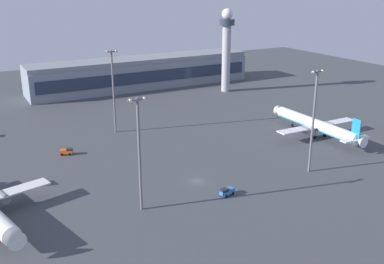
{
  "coord_description": "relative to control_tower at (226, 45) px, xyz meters",
  "views": [
    {
      "loc": [
        -59.39,
        -104.31,
        55.93
      ],
      "look_at": [
        14.9,
        29.83,
        4.0
      ],
      "focal_mm": 41.78,
      "sensor_mm": 36.0,
      "label": 1
    }
  ],
  "objects": [
    {
      "name": "baggage_tractor",
      "position": [
        -66.86,
        -103.54,
        -23.44
      ],
      "size": [
        4.48,
        2.87,
        2.25
      ],
      "rotation": [
        0.0,
        0.0,
        1.81
      ],
      "color": "#3372BF",
      "rests_on": "ground"
    },
    {
      "name": "control_tower",
      "position": [
        0.0,
        0.0,
        0.0
      ],
      "size": [
        8.0,
        8.0,
        42.88
      ],
      "color": "#A8A8B2",
      "rests_on": "ground"
    },
    {
      "name": "apron_light_east",
      "position": [
        -74.94,
        -36.85,
        -6.76
      ],
      "size": [
        4.8,
        0.9,
        31.89
      ],
      "color": "slate",
      "rests_on": "ground"
    },
    {
      "name": "terminal_building",
      "position": [
        -34.97,
        30.89,
        -16.53
      ],
      "size": [
        123.26,
        22.4,
        16.4
      ],
      "color": "gray",
      "rests_on": "ground"
    },
    {
      "name": "apron_light_central",
      "position": [
        -90.45,
        -99.51,
        -7.82
      ],
      "size": [
        4.8,
        0.9,
        29.82
      ],
      "color": "slate",
      "rests_on": "ground"
    },
    {
      "name": "airplane_terminal_side",
      "position": [
        -10.19,
        -78.41,
        -20.18
      ],
      "size": [
        35.53,
        45.73,
        11.76
      ],
      "rotation": [
        0.0,
        0.0,
        -0.01
      ],
      "color": "white",
      "rests_on": "ground"
    },
    {
      "name": "ground_plane",
      "position": [
        -69.51,
        -91.48,
        -24.62
      ],
      "size": [
        416.0,
        416.0,
        0.0
      ],
      "primitive_type": "plane",
      "color": "#424449"
    },
    {
      "name": "maintenance_van",
      "position": [
        -97.7,
        -51.72,
        -23.44
      ],
      "size": [
        4.58,
        3.56,
        2.25
      ],
      "rotation": [
        0.0,
        0.0,
        4.26
      ],
      "color": "#D85919",
      "rests_on": "ground"
    },
    {
      "name": "apron_light_west",
      "position": [
        -35.69,
        -102.15,
        -6.81
      ],
      "size": [
        4.8,
        0.9,
        31.79
      ],
      "color": "slate",
      "rests_on": "ground"
    }
  ]
}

